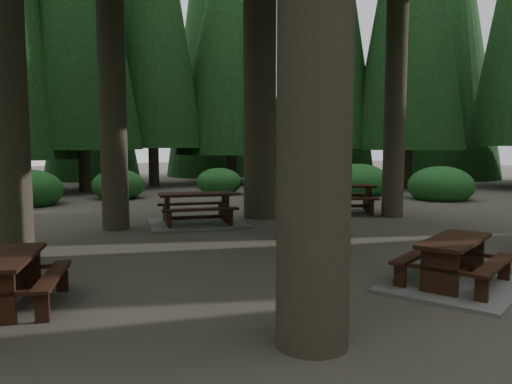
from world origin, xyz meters
TOP-DOWN VIEW (x-y plane):
  - ground at (0.00, 0.00)m, footprint 80.00×80.00m
  - picnic_table_a at (0.34, -2.80)m, footprint 2.44×2.17m
  - picnic_table_b at (-4.97, 0.26)m, footprint 1.86×1.99m
  - picnic_table_c at (0.38, 4.29)m, footprint 2.99×2.77m
  - picnic_table_d at (5.02, 3.45)m, footprint 2.48×2.46m
  - shrub_ring at (0.70, 0.75)m, footprint 23.86×24.64m

SIDE VIEW (x-z plane):
  - ground at x=0.00m, z-range 0.00..0.00m
  - picnic_table_a at x=0.34m, z-range -0.12..0.59m
  - picnic_table_c at x=0.38m, z-range -0.13..0.69m
  - shrub_ring at x=0.70m, z-range -0.35..1.15m
  - picnic_table_b at x=-4.97m, z-range 0.11..0.80m
  - picnic_table_d at x=5.02m, z-range 0.14..0.98m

